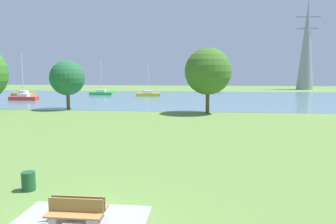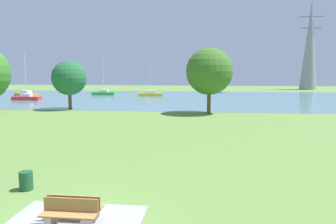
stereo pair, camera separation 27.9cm
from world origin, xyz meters
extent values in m
plane|color=olive|center=(0.00, 22.00, 0.00)|extent=(160.00, 160.00, 0.00)
cube|color=#B39892|center=(-0.60, 0.32, 0.30)|extent=(0.24, 0.44, 0.40)
cube|color=#B39892|center=(0.60, 0.32, 0.30)|extent=(0.24, 0.44, 0.40)
cube|color=olive|center=(0.00, 0.32, 0.53)|extent=(1.80, 0.48, 0.05)
cube|color=olive|center=(0.00, 0.11, 0.77)|extent=(1.80, 0.05, 0.44)
cube|color=#B39892|center=(-0.60, -0.32, 0.30)|extent=(0.24, 0.44, 0.40)
cube|color=#B39892|center=(0.60, -0.32, 0.30)|extent=(0.24, 0.44, 0.40)
cube|color=olive|center=(0.00, -0.32, 0.53)|extent=(1.80, 0.48, 0.05)
cube|color=olive|center=(0.00, -0.11, 0.77)|extent=(1.80, 0.05, 0.44)
cylinder|color=#1E512D|center=(-3.26, 2.88, 0.40)|extent=(0.56, 0.56, 0.80)
cube|color=slate|center=(0.00, 50.00, 0.01)|extent=(140.00, 40.00, 0.02)
cube|color=red|center=(-26.49, 43.11, 0.32)|extent=(4.81, 1.54, 0.60)
cube|color=white|center=(-26.49, 43.11, 0.87)|extent=(1.81, 1.11, 0.50)
cylinder|color=silver|center=(-26.49, 43.11, 4.35)|extent=(0.10, 0.10, 7.46)
cube|color=yellow|center=(-6.63, 54.35, 0.32)|extent=(4.95, 2.11, 0.60)
cube|color=white|center=(-6.63, 54.35, 0.87)|extent=(1.93, 1.32, 0.50)
cylinder|color=silver|center=(-6.63, 54.35, 3.61)|extent=(0.10, 0.10, 5.97)
cube|color=green|center=(-16.93, 56.30, 0.32)|extent=(4.83, 1.61, 0.60)
cube|color=white|center=(-16.93, 56.30, 0.87)|extent=(1.83, 1.14, 0.50)
cylinder|color=silver|center=(-16.93, 56.30, 4.03)|extent=(0.10, 0.10, 6.81)
cube|color=orange|center=(-31.40, 51.49, 0.32)|extent=(5.01, 2.50, 0.60)
cube|color=white|center=(-31.40, 51.49, 0.87)|extent=(2.00, 1.46, 0.50)
cylinder|color=silver|center=(-31.40, 51.49, 4.32)|extent=(0.10, 0.10, 7.40)
cylinder|color=brown|center=(-13.39, 30.99, 1.27)|extent=(0.44, 0.44, 2.54)
sphere|color=#236337|center=(-13.39, 30.99, 4.11)|extent=(4.49, 4.49, 4.49)
cylinder|color=brown|center=(4.68, 28.88, 1.52)|extent=(0.44, 0.44, 3.03)
sphere|color=#3D6C25|center=(4.68, 28.88, 4.96)|extent=(5.50, 5.50, 5.50)
cone|color=gray|center=(31.88, 82.02, 12.03)|extent=(4.40, 4.40, 24.07)
cube|color=gray|center=(31.88, 82.02, 19.25)|extent=(6.40, 0.30, 0.30)
cube|color=gray|center=(31.88, 82.02, 16.25)|extent=(5.20, 0.30, 0.30)
camera|label=1|loc=(3.93, -9.58, 5.01)|focal=34.60mm
camera|label=2|loc=(4.21, -9.55, 5.01)|focal=34.60mm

